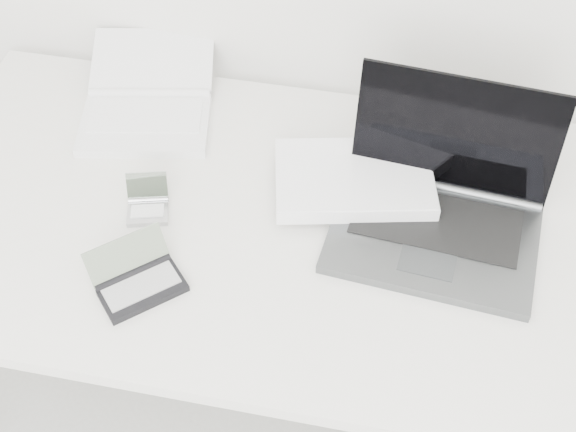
% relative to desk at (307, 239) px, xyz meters
% --- Properties ---
extents(desk, '(1.60, 0.80, 0.73)m').
position_rel_desk_xyz_m(desk, '(0.00, 0.00, 0.00)').
color(desk, white).
rests_on(desk, ground).
extents(laptop_large, '(0.55, 0.39, 0.26)m').
position_rel_desk_xyz_m(laptop_large, '(0.18, 0.07, 0.09)').
color(laptop_large, '#515456').
rests_on(laptop_large, desk).
extents(netbook_open_white, '(0.34, 0.40, 0.08)m').
position_rel_desk_xyz_m(netbook_open_white, '(-0.40, 0.25, 0.07)').
color(netbook_open_white, white).
rests_on(netbook_open_white, desk).
extents(pda_silver, '(0.10, 0.11, 0.06)m').
position_rel_desk_xyz_m(pda_silver, '(-0.31, -0.03, 0.06)').
color(pda_silver, '#B4B4B8').
rests_on(pda_silver, desk).
extents(palmtop_charcoal, '(0.19, 0.19, 0.08)m').
position_rel_desk_xyz_m(palmtop_charcoal, '(-0.27, -0.21, 0.06)').
color(palmtop_charcoal, black).
rests_on(palmtop_charcoal, desk).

